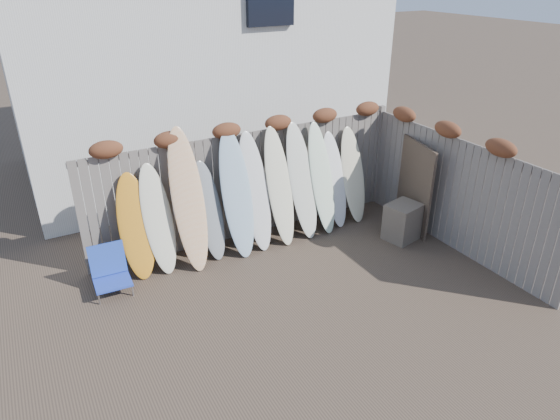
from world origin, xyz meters
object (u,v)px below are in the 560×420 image
wooden_crate (403,222)px  lattice_panel (415,187)px  surfboard_0 (136,227)px  beach_chair (110,271)px

wooden_crate → lattice_panel: bearing=29.3°
surfboard_0 → lattice_panel: bearing=-6.0°
lattice_panel → surfboard_0: bearing=-177.1°
beach_chair → surfboard_0: bearing=26.4°
wooden_crate → surfboard_0: bearing=165.1°
beach_chair → surfboard_0: surfboard_0 is taller
wooden_crate → lattice_panel: (0.45, 0.25, 0.51)m
beach_chair → lattice_panel: (5.57, -0.70, 0.53)m
wooden_crate → surfboard_0: 4.77m
beach_chair → wooden_crate: size_ratio=1.04×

